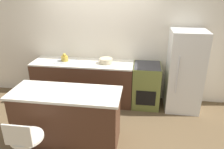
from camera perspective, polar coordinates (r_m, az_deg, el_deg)
The scene contains 9 objects.
ground_plane at distance 4.85m, azimuth -4.42°, elevation -8.81°, with size 14.00×14.00×0.00m, color brown.
wall_back at distance 4.98m, azimuth -3.14°, elevation 8.36°, with size 8.00×0.06×2.60m.
back_counter at distance 5.01m, azimuth -7.49°, elevation -1.86°, with size 2.23×0.65×0.94m.
kitchen_island at distance 3.79m, azimuth -11.60°, elevation -10.73°, with size 1.78×0.70×0.93m.
oven_range at distance 4.84m, azimuth 8.89°, elevation -2.81°, with size 0.58×0.66×0.94m.
refrigerator at distance 4.76m, azimuth 18.37°, elevation 0.83°, with size 0.69×0.71×1.70m.
stool_chair at distance 3.39m, azimuth -21.25°, elevation -17.17°, with size 0.45×0.45×0.90m.
kettle at distance 4.94m, azimuth -12.29°, elevation 4.25°, with size 0.15×0.15×0.18m.
mixing_bowl at distance 4.71m, azimuth -1.60°, elevation 3.65°, with size 0.28×0.28×0.10m.
Camera 1 is at (0.95, -4.03, 2.52)m, focal length 35.00 mm.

